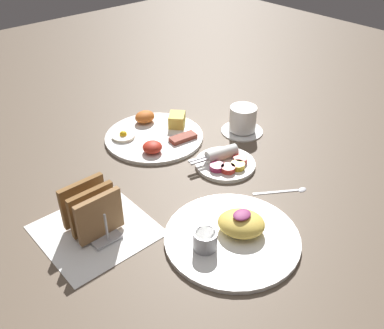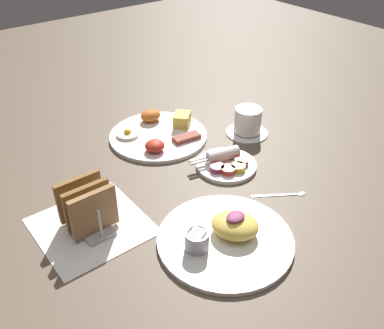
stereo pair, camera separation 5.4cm
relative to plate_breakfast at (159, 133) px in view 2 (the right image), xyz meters
name	(u,v)px [view 2 (the right image)]	position (x,y,z in m)	size (l,w,h in m)	color
ground_plane	(182,184)	(-0.08, -0.22, -0.01)	(3.00, 3.00, 0.00)	brown
napkin_flat	(90,224)	(-0.32, -0.22, -0.01)	(0.22, 0.22, 0.00)	white
plate_breakfast	(159,133)	(0.00, 0.00, 0.00)	(0.27, 0.27, 0.05)	white
plate_condiments	(226,163)	(0.05, -0.23, 0.00)	(0.16, 0.15, 0.04)	white
plate_foreground	(225,236)	(-0.13, -0.43, 0.00)	(0.28, 0.28, 0.06)	white
toast_rack	(87,206)	(-0.32, -0.22, 0.04)	(0.10, 0.12, 0.10)	#B7B7BC
coffee_cup	(248,122)	(0.21, -0.14, 0.03)	(0.12, 0.12, 0.08)	white
teaspoon	(288,194)	(0.09, -0.41, -0.01)	(0.11, 0.08, 0.01)	silver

